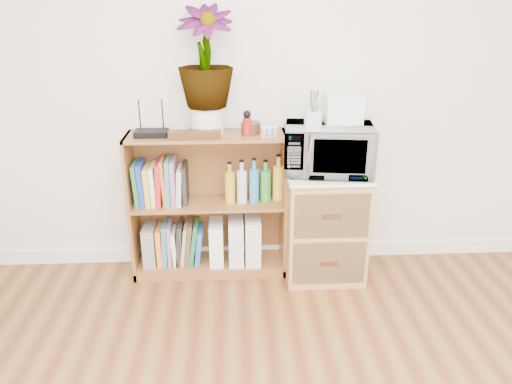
{
  "coord_description": "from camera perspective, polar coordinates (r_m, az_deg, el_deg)",
  "views": [
    {
      "loc": [
        -0.2,
        -0.91,
        1.74
      ],
      "look_at": [
        -0.05,
        1.95,
        0.62
      ],
      "focal_mm": 35.0,
      "sensor_mm": 36.0,
      "label": 1
    }
  ],
  "objects": [
    {
      "name": "paint_jars",
      "position": [
        3.02,
        1.57,
        6.73
      ],
      "size": [
        0.1,
        0.04,
        0.05
      ],
      "primitive_type": "cube",
      "color": "pink",
      "rests_on": "bookshelf"
    },
    {
      "name": "potted_plant",
      "position": [
        3.05,
        -5.83,
        15.09
      ],
      "size": [
        0.33,
        0.33,
        0.59
      ],
      "primitive_type": "imported",
      "color": "#317C36",
      "rests_on": "plant_pot"
    },
    {
      "name": "magazine_holder_mid",
      "position": [
        3.36,
        -2.3,
        -5.49
      ],
      "size": [
        0.1,
        0.24,
        0.31
      ],
      "primitive_type": "cube",
      "color": "silver",
      "rests_on": "bookshelf"
    },
    {
      "name": "wicker_unit",
      "position": [
        3.3,
        7.76,
        -3.74
      ],
      "size": [
        0.5,
        0.45,
        0.7
      ],
      "primitive_type": "cube",
      "color": "#9E7542",
      "rests_on": "ground"
    },
    {
      "name": "kokeshi_doll",
      "position": [
        3.06,
        -1.02,
        7.47
      ],
      "size": [
        0.05,
        0.05,
        0.11
      ],
      "primitive_type": "cylinder",
      "color": "maroon",
      "rests_on": "bookshelf"
    },
    {
      "name": "microwave",
      "position": [
        3.11,
        8.27,
        4.86
      ],
      "size": [
        0.58,
        0.43,
        0.3
      ],
      "primitive_type": "imported",
      "rotation": [
        0.0,
        0.0,
        -0.13
      ],
      "color": "silver",
      "rests_on": "wicker_unit"
    },
    {
      "name": "router",
      "position": [
        3.12,
        -11.88,
        6.6
      ],
      "size": [
        0.2,
        0.13,
        0.04
      ],
      "primitive_type": "cube",
      "color": "black",
      "rests_on": "bookshelf"
    },
    {
      "name": "trinket_box",
      "position": [
        3.01,
        -7.0,
        6.51
      ],
      "size": [
        0.31,
        0.08,
        0.05
      ],
      "primitive_type": "cube",
      "color": "#34180E",
      "rests_on": "bookshelf"
    },
    {
      "name": "magazine_holder_right",
      "position": [
        3.36,
        -0.4,
        -5.35
      ],
      "size": [
        0.1,
        0.25,
        0.32
      ],
      "primitive_type": "cube",
      "color": "silver",
      "rests_on": "bookshelf"
    },
    {
      "name": "white_bowl",
      "position": [
        3.09,
        -8.83,
        6.63
      ],
      "size": [
        0.13,
        0.13,
        0.03
      ],
      "primitive_type": "imported",
      "color": "silver",
      "rests_on": "bookshelf"
    },
    {
      "name": "file_box",
      "position": [
        3.42,
        -11.98,
        -5.82
      ],
      "size": [
        0.08,
        0.21,
        0.27
      ],
      "primitive_type": "cube",
      "color": "gray",
      "rests_on": "bookshelf"
    },
    {
      "name": "plant_pot",
      "position": [
        3.11,
        -5.57,
        8.14
      ],
      "size": [
        0.19,
        0.19,
        0.17
      ],
      "primitive_type": "cylinder",
      "color": "silver",
      "rests_on": "bookshelf"
    },
    {
      "name": "bookshelf",
      "position": [
        3.27,
        -5.42,
        -1.51
      ],
      "size": [
        1.0,
        0.3,
        0.95
      ],
      "primitive_type": "cube",
      "color": "brown",
      "rests_on": "ground"
    },
    {
      "name": "wooden_bowl",
      "position": [
        3.11,
        -0.62,
        7.33
      ],
      "size": [
        0.12,
        0.12,
        0.07
      ],
      "primitive_type": "cylinder",
      "color": "#3B2510",
      "rests_on": "bookshelf"
    },
    {
      "name": "liquor_bottles",
      "position": [
        3.21,
        -0.05,
        1.29
      ],
      "size": [
        0.38,
        0.07,
        0.29
      ],
      "color": "gold",
      "rests_on": "bookshelf"
    },
    {
      "name": "skirting_board",
      "position": [
        3.58,
        0.55,
        -6.81
      ],
      "size": [
        4.0,
        0.02,
        0.1
      ],
      "primitive_type": "cube",
      "color": "white",
      "rests_on": "ground"
    },
    {
      "name": "lower_books",
      "position": [
        3.39,
        -8.73,
        -5.77
      ],
      "size": [
        0.31,
        0.19,
        0.29
      ],
      "color": "orange",
      "rests_on": "bookshelf"
    },
    {
      "name": "magazine_holder_left",
      "position": [
        3.37,
        -4.53,
        -5.68
      ],
      "size": [
        0.09,
        0.23,
        0.29
      ],
      "primitive_type": "cube",
      "color": "white",
      "rests_on": "bookshelf"
    },
    {
      "name": "small_appliance",
      "position": [
        3.15,
        9.89,
        9.43
      ],
      "size": [
        0.22,
        0.19,
        0.18
      ],
      "primitive_type": "cube",
      "color": "white",
      "rests_on": "microwave"
    },
    {
      "name": "pen_cup",
      "position": [
        2.94,
        6.53,
        8.13
      ],
      "size": [
        0.1,
        0.1,
        0.11
      ],
      "primitive_type": "cylinder",
      "color": "silver",
      "rests_on": "microwave"
    },
    {
      "name": "cookbooks",
      "position": [
        3.23,
        -10.79,
        1.04
      ],
      "size": [
        0.33,
        0.2,
        0.3
      ],
      "color": "#1E7233",
      "rests_on": "bookshelf"
    }
  ]
}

